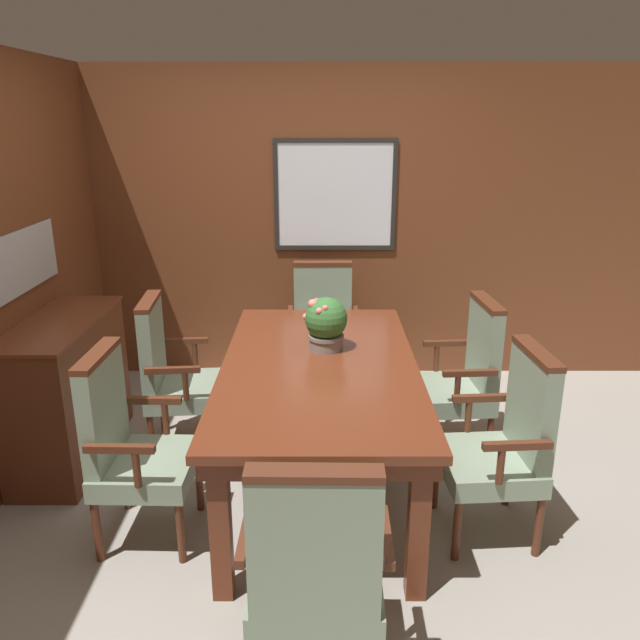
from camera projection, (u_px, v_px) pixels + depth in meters
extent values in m
plane|color=#A39E93|center=(291.00, 494.00, 3.59)|extent=(14.00, 14.00, 0.00)
cube|color=brown|center=(299.00, 228.00, 4.97)|extent=(7.20, 0.06, 2.45)
cube|color=white|center=(336.00, 195.00, 4.85)|extent=(0.88, 0.01, 0.79)
cube|color=#282623|center=(336.00, 140.00, 4.72)|extent=(0.95, 0.02, 0.04)
cube|color=#282623|center=(335.00, 247.00, 4.98)|extent=(0.95, 0.02, 0.04)
cube|color=#282623|center=(277.00, 195.00, 4.85)|extent=(0.04, 0.02, 0.79)
cube|color=#282623|center=(395.00, 195.00, 4.85)|extent=(0.03, 0.02, 0.79)
cube|color=#B2BCC1|center=(15.00, 265.00, 3.62)|extent=(0.01, 1.10, 0.37)
cube|color=maroon|center=(221.00, 526.00, 2.72)|extent=(0.09, 0.09, 0.73)
cube|color=maroon|center=(419.00, 527.00, 2.72)|extent=(0.09, 0.09, 0.73)
cube|color=maroon|center=(259.00, 369.00, 4.42)|extent=(0.09, 0.09, 0.73)
cube|color=maroon|center=(381.00, 369.00, 4.42)|extent=(0.09, 0.09, 0.73)
cube|color=maroon|center=(320.00, 378.00, 3.47)|extent=(1.01, 1.94, 0.09)
cube|color=maroon|center=(320.00, 367.00, 3.45)|extent=(1.07, 2.00, 0.04)
cylinder|color=#562B19|center=(436.00, 481.00, 3.42)|extent=(0.04, 0.04, 0.33)
cylinder|color=#562B19|center=(457.00, 530.00, 3.01)|extent=(0.04, 0.04, 0.33)
cylinder|color=#562B19|center=(508.00, 478.00, 3.44)|extent=(0.04, 0.04, 0.33)
cylinder|color=#562B19|center=(539.00, 526.00, 3.04)|extent=(0.04, 0.04, 0.33)
cube|color=gray|center=(488.00, 465.00, 3.16)|extent=(0.50, 0.52, 0.11)
cube|color=gray|center=(532.00, 406.00, 3.07)|extent=(0.11, 0.45, 0.53)
cube|color=#562B19|center=(538.00, 353.00, 2.98)|extent=(0.12, 0.45, 0.03)
cylinder|color=#562B19|center=(469.00, 415.00, 3.35)|extent=(0.04, 0.04, 0.20)
cube|color=#562B19|center=(483.00, 398.00, 3.32)|extent=(0.33, 0.06, 0.04)
cylinder|color=#562B19|center=(501.00, 465.00, 2.87)|extent=(0.04, 0.04, 0.20)
cube|color=#562B19|center=(518.00, 446.00, 2.84)|extent=(0.33, 0.06, 0.04)
cylinder|color=#562B19|center=(181.00, 532.00, 3.00)|extent=(0.04, 0.04, 0.33)
cylinder|color=#562B19|center=(200.00, 482.00, 3.40)|extent=(0.04, 0.04, 0.33)
cylinder|color=#562B19|center=(98.00, 531.00, 3.01)|extent=(0.04, 0.04, 0.33)
cylinder|color=#562B19|center=(126.00, 481.00, 3.41)|extent=(0.04, 0.04, 0.33)
cube|color=gray|center=(148.00, 467.00, 3.14)|extent=(0.48, 0.50, 0.11)
cube|color=gray|center=(103.00, 409.00, 3.04)|extent=(0.09, 0.45, 0.53)
cube|color=#562B19|center=(97.00, 355.00, 2.95)|extent=(0.10, 0.45, 0.03)
cylinder|color=#562B19|center=(137.00, 468.00, 2.85)|extent=(0.04, 0.04, 0.20)
cube|color=#562B19|center=(120.00, 449.00, 2.82)|extent=(0.33, 0.04, 0.04)
cylinder|color=#562B19|center=(166.00, 417.00, 3.33)|extent=(0.04, 0.04, 0.20)
cube|color=#562B19|center=(151.00, 400.00, 3.30)|extent=(0.33, 0.04, 0.04)
cylinder|color=#562B19|center=(296.00, 383.00, 4.67)|extent=(0.04, 0.04, 0.33)
cylinder|color=#562B19|center=(353.00, 383.00, 4.68)|extent=(0.04, 0.04, 0.33)
cylinder|color=#562B19|center=(297.00, 363.00, 5.06)|extent=(0.04, 0.04, 0.33)
cylinder|color=#562B19|center=(349.00, 362.00, 5.06)|extent=(0.04, 0.04, 0.33)
cube|color=gray|center=(324.00, 346.00, 4.80)|extent=(0.49, 0.47, 0.11)
cube|color=gray|center=(323.00, 299.00, 4.88)|extent=(0.45, 0.09, 0.53)
cube|color=#562B19|center=(323.00, 264.00, 4.79)|extent=(0.45, 0.09, 0.03)
cylinder|color=#562B19|center=(290.00, 329.00, 4.71)|extent=(0.04, 0.04, 0.20)
cube|color=#562B19|center=(291.00, 313.00, 4.75)|extent=(0.04, 0.33, 0.04)
cylinder|color=#562B19|center=(357.00, 328.00, 4.72)|extent=(0.04, 0.04, 0.20)
cube|color=#562B19|center=(357.00, 313.00, 4.76)|extent=(0.04, 0.33, 0.04)
cylinder|color=#562B19|center=(218.00, 436.00, 3.89)|extent=(0.04, 0.04, 0.33)
cylinder|color=#562B19|center=(223.00, 406.00, 4.30)|extent=(0.04, 0.04, 0.33)
cylinder|color=#562B19|center=(152.00, 439.00, 3.86)|extent=(0.04, 0.04, 0.33)
cylinder|color=#562B19|center=(163.00, 408.00, 4.27)|extent=(0.04, 0.04, 0.33)
cube|color=gray|center=(187.00, 391.00, 4.01)|extent=(0.50, 0.52, 0.11)
cube|color=gray|center=(153.00, 345.00, 3.90)|extent=(0.11, 0.45, 0.53)
cube|color=#562B19|center=(149.00, 302.00, 3.81)|extent=(0.12, 0.45, 0.03)
cylinder|color=#562B19|center=(186.00, 385.00, 3.73)|extent=(0.04, 0.04, 0.20)
cube|color=#562B19|center=(173.00, 370.00, 3.69)|extent=(0.33, 0.06, 0.04)
cylinder|color=#562B19|center=(196.00, 354.00, 4.20)|extent=(0.04, 0.04, 0.20)
cube|color=#562B19|center=(184.00, 341.00, 4.17)|extent=(0.33, 0.06, 0.04)
cylinder|color=#562B19|center=(411.00, 411.00, 4.22)|extent=(0.04, 0.04, 0.33)
cylinder|color=#562B19|center=(425.00, 443.00, 3.82)|extent=(0.04, 0.04, 0.33)
cylinder|color=#562B19|center=(470.00, 410.00, 4.25)|extent=(0.04, 0.04, 0.33)
cylinder|color=#562B19|center=(490.00, 441.00, 3.84)|extent=(0.04, 0.04, 0.33)
cube|color=gray|center=(451.00, 394.00, 3.96)|extent=(0.50, 0.52, 0.11)
cube|color=gray|center=(485.00, 346.00, 3.87)|extent=(0.11, 0.45, 0.53)
cube|color=#562B19|center=(488.00, 303.00, 3.79)|extent=(0.12, 0.45, 0.03)
cylinder|color=#562B19|center=(437.00, 357.00, 4.15)|extent=(0.04, 0.04, 0.20)
cube|color=#562B19|center=(448.00, 343.00, 4.13)|extent=(0.33, 0.06, 0.04)
cylinder|color=#562B19|center=(458.00, 389.00, 3.67)|extent=(0.04, 0.04, 0.20)
cube|color=#562B19|center=(471.00, 373.00, 3.65)|extent=(0.33, 0.06, 0.04)
cylinder|color=#562B19|center=(369.00, 595.00, 2.60)|extent=(0.04, 0.04, 0.33)
cylinder|color=#562B19|center=(267.00, 594.00, 2.61)|extent=(0.04, 0.04, 0.33)
cube|color=gray|center=(316.00, 586.00, 2.35)|extent=(0.50, 0.47, 0.11)
cube|color=gray|center=(315.00, 548.00, 2.06)|extent=(0.45, 0.09, 0.53)
cube|color=#562B19|center=(315.00, 474.00, 1.97)|extent=(0.45, 0.10, 0.03)
cylinder|color=#562B19|center=(384.00, 546.00, 2.33)|extent=(0.04, 0.04, 0.20)
cube|color=#562B19|center=(387.00, 536.00, 2.23)|extent=(0.04, 0.33, 0.04)
cylinder|color=#562B19|center=(249.00, 545.00, 2.34)|extent=(0.04, 0.04, 0.20)
cube|color=#562B19|center=(246.00, 535.00, 2.24)|extent=(0.04, 0.33, 0.04)
cylinder|color=gray|center=(326.00, 342.00, 3.64)|extent=(0.19, 0.19, 0.09)
cylinder|color=gray|center=(327.00, 336.00, 3.63)|extent=(0.21, 0.21, 0.02)
sphere|color=#387033|center=(327.00, 319.00, 3.59)|extent=(0.25, 0.25, 0.25)
sphere|color=#F26F6C|center=(326.00, 308.00, 3.49)|extent=(0.04, 0.04, 0.04)
sphere|color=#F56A79|center=(336.00, 314.00, 3.69)|extent=(0.04, 0.04, 0.04)
sphere|color=#E08075|center=(306.00, 317.00, 3.58)|extent=(0.04, 0.04, 0.04)
sphere|color=#EB826D|center=(314.00, 304.00, 3.55)|extent=(0.06, 0.06, 0.06)
sphere|color=#E97B65|center=(317.00, 302.00, 3.63)|extent=(0.05, 0.05, 0.05)
sphere|color=#E1797A|center=(319.00, 311.00, 3.49)|extent=(0.04, 0.04, 0.04)
sphere|color=#EA816A|center=(325.00, 305.00, 3.68)|extent=(0.04, 0.04, 0.04)
sphere|color=#DE6A6B|center=(319.00, 313.00, 3.70)|extent=(0.06, 0.06, 0.06)
cube|color=brown|center=(69.00, 392.00, 3.87)|extent=(0.41, 1.09, 0.89)
cube|color=brown|center=(59.00, 323.00, 3.73)|extent=(0.43, 1.11, 0.02)
sphere|color=#4C422D|center=(99.00, 355.00, 3.79)|extent=(0.03, 0.03, 0.03)
sphere|color=#4C422D|center=(91.00, 423.00, 3.66)|extent=(0.03, 0.03, 0.03)
sphere|color=#4C422D|center=(117.00, 388.00, 4.13)|extent=(0.03, 0.03, 0.03)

